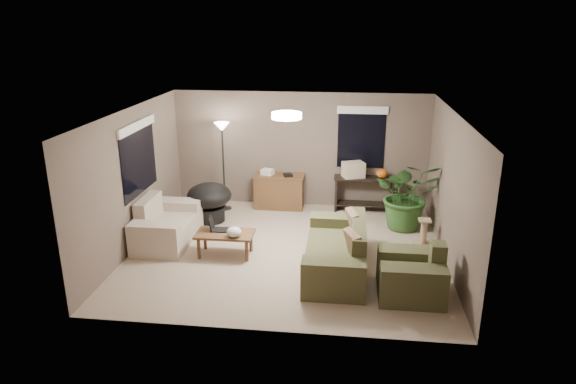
# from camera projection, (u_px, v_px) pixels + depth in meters

# --- Properties ---
(room_shell) EXTENTS (5.50, 5.50, 5.50)m
(room_shell) POSITION_uv_depth(u_px,v_px,m) (287.00, 185.00, 8.79)
(room_shell) COLOR #BEA58D
(room_shell) RESTS_ON ground
(main_sofa) EXTENTS (0.95, 2.20, 0.85)m
(main_sofa) POSITION_uv_depth(u_px,v_px,m) (338.00, 253.00, 8.42)
(main_sofa) COLOR #48482B
(main_sofa) RESTS_ON ground
(throw_pillows) EXTENTS (0.39, 1.40, 0.47)m
(throw_pillows) POSITION_uv_depth(u_px,v_px,m) (355.00, 234.00, 8.28)
(throw_pillows) COLOR #8C7251
(throw_pillows) RESTS_ON main_sofa
(loveseat) EXTENTS (0.90, 1.60, 0.85)m
(loveseat) POSITION_uv_depth(u_px,v_px,m) (166.00, 226.00, 9.51)
(loveseat) COLOR beige
(loveseat) RESTS_ON ground
(armchair) EXTENTS (0.95, 1.00, 0.85)m
(armchair) POSITION_uv_depth(u_px,v_px,m) (412.00, 276.00, 7.66)
(armchair) COLOR #45462A
(armchair) RESTS_ON ground
(coffee_table) EXTENTS (1.00, 0.55, 0.42)m
(coffee_table) POSITION_uv_depth(u_px,v_px,m) (225.00, 236.00, 8.93)
(coffee_table) COLOR brown
(coffee_table) RESTS_ON ground
(laptop) EXTENTS (0.36, 0.24, 0.24)m
(laptop) POSITION_uv_depth(u_px,v_px,m) (217.00, 227.00, 9.00)
(laptop) COLOR black
(laptop) RESTS_ON coffee_table
(plastic_bag) EXTENTS (0.32, 0.30, 0.18)m
(plastic_bag) POSITION_uv_depth(u_px,v_px,m) (234.00, 232.00, 8.72)
(plastic_bag) COLOR white
(plastic_bag) RESTS_ON coffee_table
(desk) EXTENTS (1.10, 0.50, 0.75)m
(desk) POSITION_uv_depth(u_px,v_px,m) (279.00, 191.00, 11.21)
(desk) COLOR brown
(desk) RESTS_ON ground
(desk_papers) EXTENTS (0.72, 0.31, 0.12)m
(desk_papers) POSITION_uv_depth(u_px,v_px,m) (272.00, 173.00, 11.08)
(desk_papers) COLOR silver
(desk_papers) RESTS_ON desk
(console_table) EXTENTS (1.30, 0.40, 0.75)m
(console_table) POSITION_uv_depth(u_px,v_px,m) (364.00, 191.00, 11.02)
(console_table) COLOR black
(console_table) RESTS_ON ground
(pumpkin) EXTENTS (0.24, 0.24, 0.19)m
(pumpkin) POSITION_uv_depth(u_px,v_px,m) (382.00, 174.00, 10.85)
(pumpkin) COLOR orange
(pumpkin) RESTS_ON console_table
(cardboard_box) EXTENTS (0.52, 0.46, 0.32)m
(cardboard_box) POSITION_uv_depth(u_px,v_px,m) (353.00, 170.00, 10.89)
(cardboard_box) COLOR beige
(cardboard_box) RESTS_ON console_table
(papasan_chair) EXTENTS (1.11, 1.11, 0.80)m
(papasan_chair) POSITION_uv_depth(u_px,v_px,m) (209.00, 199.00, 10.44)
(papasan_chair) COLOR black
(papasan_chair) RESTS_ON ground
(floor_lamp) EXTENTS (0.32, 0.32, 1.91)m
(floor_lamp) POSITION_uv_depth(u_px,v_px,m) (222.00, 137.00, 10.75)
(floor_lamp) COLOR black
(floor_lamp) RESTS_ON ground
(ceiling_fixture) EXTENTS (0.50, 0.50, 0.10)m
(ceiling_fixture) POSITION_uv_depth(u_px,v_px,m) (287.00, 116.00, 8.41)
(ceiling_fixture) COLOR white
(ceiling_fixture) RESTS_ON room_shell
(houseplant) EXTENTS (1.26, 1.40, 1.09)m
(houseplant) POSITION_uv_depth(u_px,v_px,m) (407.00, 202.00, 10.05)
(houseplant) COLOR #2D5923
(houseplant) RESTS_ON ground
(cat_scratching_post) EXTENTS (0.32, 0.32, 0.50)m
(cat_scratching_post) POSITION_uv_depth(u_px,v_px,m) (424.00, 234.00, 9.38)
(cat_scratching_post) COLOR tan
(cat_scratching_post) RESTS_ON ground
(window_left) EXTENTS (0.05, 1.56, 1.33)m
(window_left) POSITION_uv_depth(u_px,v_px,m) (138.00, 146.00, 9.21)
(window_left) COLOR black
(window_left) RESTS_ON room_shell
(window_back) EXTENTS (1.06, 0.05, 1.33)m
(window_back) POSITION_uv_depth(u_px,v_px,m) (362.00, 127.00, 10.81)
(window_back) COLOR black
(window_back) RESTS_ON room_shell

